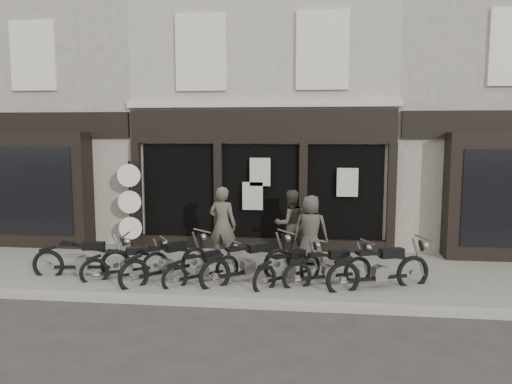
# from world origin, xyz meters

# --- Properties ---
(ground_plane) EXTENTS (90.00, 90.00, 0.00)m
(ground_plane) POSITION_xyz_m (0.00, 0.00, 0.00)
(ground_plane) COLOR #2D2B28
(ground_plane) RESTS_ON ground
(pavement) EXTENTS (30.00, 4.20, 0.12)m
(pavement) POSITION_xyz_m (0.00, 0.90, 0.06)
(pavement) COLOR #66635A
(pavement) RESTS_ON ground_plane
(kerb) EXTENTS (30.00, 0.25, 0.13)m
(kerb) POSITION_xyz_m (0.00, -1.25, 0.07)
(kerb) COLOR gray
(kerb) RESTS_ON ground_plane
(central_building) EXTENTS (7.30, 6.22, 8.34)m
(central_building) POSITION_xyz_m (0.00, 5.95, 4.08)
(central_building) COLOR #AFAA96
(central_building) RESTS_ON ground
(neighbour_left) EXTENTS (5.60, 6.73, 8.34)m
(neighbour_left) POSITION_xyz_m (-6.35, 5.90, 4.04)
(neighbour_left) COLOR #A29C89
(neighbour_left) RESTS_ON ground
(neighbour_right) EXTENTS (5.60, 6.73, 8.34)m
(neighbour_right) POSITION_xyz_m (6.35, 5.90, 4.04)
(neighbour_right) COLOR #A29C89
(neighbour_right) RESTS_ON ground
(motorcycle_0) EXTENTS (2.23, 0.61, 1.07)m
(motorcycle_0) POSITION_xyz_m (-3.66, -0.02, 0.42)
(motorcycle_0) COLOR black
(motorcycle_0) RESTS_ON ground
(motorcycle_1) EXTENTS (1.74, 1.26, 0.94)m
(motorcycle_1) POSITION_xyz_m (-2.65, -0.02, 0.37)
(motorcycle_1) COLOR black
(motorcycle_1) RESTS_ON ground
(motorcycle_2) EXTENTS (1.65, 1.89, 1.08)m
(motorcycle_2) POSITION_xyz_m (-1.73, -0.08, 0.43)
(motorcycle_2) COLOR black
(motorcycle_2) RESTS_ON ground
(motorcycle_3) EXTENTS (1.52, 1.45, 0.91)m
(motorcycle_3) POSITION_xyz_m (-0.91, -0.14, 0.36)
(motorcycle_3) COLOR black
(motorcycle_3) RESTS_ON ground
(motorcycle_4) EXTENTS (1.94, 1.70, 1.11)m
(motorcycle_4) POSITION_xyz_m (0.06, 0.03, 0.44)
(motorcycle_4) COLOR black
(motorcycle_4) RESTS_ON ground
(motorcycle_5) EXTENTS (1.50, 1.61, 0.95)m
(motorcycle_5) POSITION_xyz_m (0.94, -0.01, 0.38)
(motorcycle_5) COLOR black
(motorcycle_5) RESTS_ON ground
(motorcycle_6) EXTENTS (1.93, 1.12, 0.99)m
(motorcycle_6) POSITION_xyz_m (1.79, 0.01, 0.39)
(motorcycle_6) COLOR black
(motorcycle_6) RESTS_ON ground
(motorcycle_7) EXTENTS (2.21, 1.21, 1.13)m
(motorcycle_7) POSITION_xyz_m (2.82, -0.13, 0.45)
(motorcycle_7) COLOR black
(motorcycle_7) RESTS_ON ground
(man_left) EXTENTS (0.76, 0.58, 1.88)m
(man_left) POSITION_xyz_m (-0.77, 1.46, 1.06)
(man_left) COLOR #49463C
(man_left) RESTS_ON pavement
(man_centre) EXTENTS (1.04, 0.95, 1.73)m
(man_centre) POSITION_xyz_m (0.85, 2.19, 0.99)
(man_centre) COLOR #413E35
(man_centre) RESTS_ON pavement
(man_right) EXTENTS (0.89, 0.64, 1.69)m
(man_right) POSITION_xyz_m (1.37, 1.56, 0.97)
(man_right) COLOR #3D3933
(man_right) RESTS_ON pavement
(advert_sign_post) EXTENTS (0.61, 0.40, 2.54)m
(advert_sign_post) POSITION_xyz_m (-3.49, 2.46, 1.23)
(advert_sign_post) COLOR black
(advert_sign_post) RESTS_ON ground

